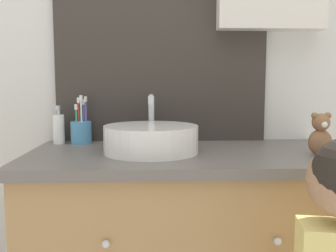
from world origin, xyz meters
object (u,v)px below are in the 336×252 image
toothbrush_holder (81,131)px  teddy_bear (320,135)px  sink_basin (151,138)px  soap_dispenser (59,128)px

toothbrush_holder → teddy_bear: 0.92m
sink_basin → soap_dispenser: (-0.38, 0.21, 0.01)m
sink_basin → teddy_bear: bearing=-7.5°
teddy_bear → toothbrush_holder: bearing=161.8°
toothbrush_holder → sink_basin: bearing=-35.8°
sink_basin → teddy_bear: 0.59m
sink_basin → toothbrush_holder: 0.36m
sink_basin → soap_dispenser: size_ratio=2.48×
sink_basin → soap_dispenser: 0.43m
sink_basin → toothbrush_holder: (-0.29, 0.21, -0.00)m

